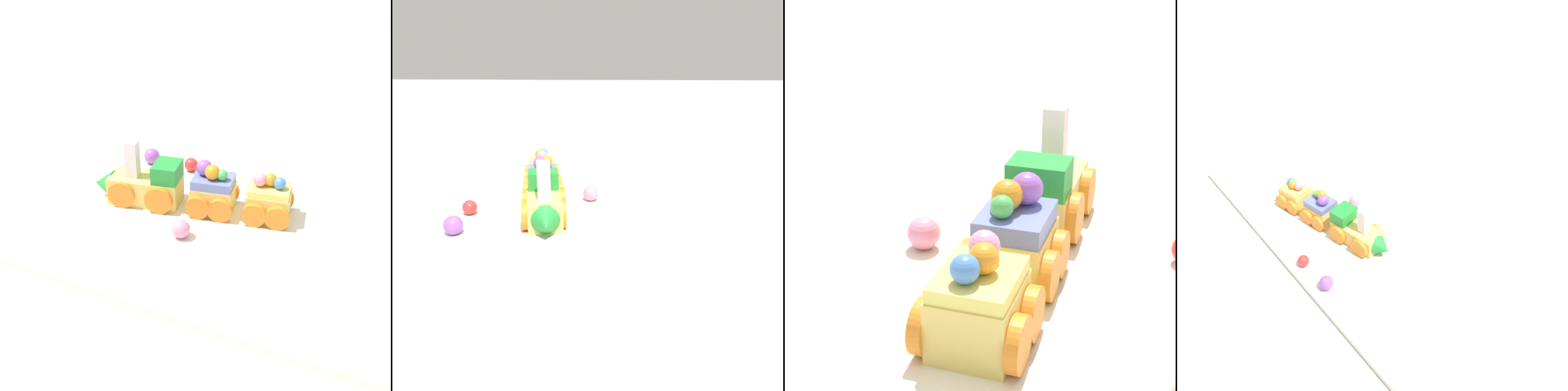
% 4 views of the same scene
% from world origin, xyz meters
% --- Properties ---
extents(ground_plane, '(10.00, 10.00, 0.00)m').
position_xyz_m(ground_plane, '(0.00, 0.00, 0.00)').
color(ground_plane, beige).
extents(display_board, '(0.68, 0.33, 0.01)m').
position_xyz_m(display_board, '(0.00, 0.00, 0.01)').
color(display_board, white).
rests_on(display_board, ground_plane).
extents(cake_train_locomotive, '(0.13, 0.08, 0.09)m').
position_xyz_m(cake_train_locomotive, '(0.07, -0.03, 0.04)').
color(cake_train_locomotive, '#EACC66').
rests_on(cake_train_locomotive, display_board).
extents(cake_car_blueberry, '(0.07, 0.07, 0.07)m').
position_xyz_m(cake_car_blueberry, '(-0.03, -0.05, 0.04)').
color(cake_car_blueberry, '#EACC66').
rests_on(cake_car_blueberry, display_board).
extents(cake_car_lemon, '(0.07, 0.07, 0.07)m').
position_xyz_m(cake_car_lemon, '(-0.10, -0.06, 0.04)').
color(cake_car_lemon, '#EACC66').
rests_on(cake_car_lemon, display_board).
extents(gumball_purple, '(0.03, 0.03, 0.03)m').
position_xyz_m(gumball_purple, '(0.12, -0.14, 0.02)').
color(gumball_purple, '#9956C6').
rests_on(gumball_purple, display_board).
extents(gumball_red, '(0.02, 0.02, 0.02)m').
position_xyz_m(gumball_red, '(0.05, -0.14, 0.02)').
color(gumball_red, red).
rests_on(gumball_red, display_board).
extents(gumball_pink, '(0.02, 0.02, 0.02)m').
position_xyz_m(gumball_pink, '(-0.02, 0.03, 0.02)').
color(gumball_pink, pink).
rests_on(gumball_pink, display_board).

